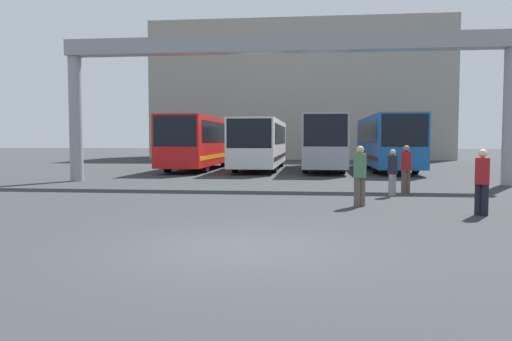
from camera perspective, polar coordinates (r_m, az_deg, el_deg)
The scene contains 11 objects.
ground_plane at distance 8.99m, azimuth -2.09°, elevation -8.79°, with size 200.00×200.00×0.00m, color #2D3033.
building_backdrop at distance 53.91m, azimuth 5.06°, elevation 8.66°, with size 29.32×12.00×13.46m.
overhead_gantry at distance 22.33m, azimuth 3.06°, elevation 12.02°, with size 19.73×0.80×6.44m.
bus_slot_0 at distance 32.23m, azimuth -6.63°, elevation 3.51°, with size 2.60×10.92×3.32m.
bus_slot_1 at distance 32.03m, azimuth 0.52°, elevation 3.35°, with size 2.62×11.85×3.13m.
bus_slot_2 at distance 31.95m, azimuth 7.66°, elevation 3.53°, with size 2.48×12.01×3.34m.
bus_slot_3 at distance 32.47m, azimuth 14.70°, elevation 3.43°, with size 2.56×12.39×3.33m.
pedestrian_near_left at distance 17.51m, azimuth 15.33°, elevation -0.10°, with size 0.33×0.33×1.59m.
pedestrian_near_center at distance 18.62m, azimuth 16.77°, elevation 0.29°, with size 0.36×0.36×1.72m.
pedestrian_far_center at distance 14.64m, azimuth 11.78°, elevation -0.43°, with size 0.36×0.36×1.74m.
pedestrian_near_right at distance 13.83m, azimuth 24.42°, elevation -1.04°, with size 0.35×0.35×1.68m.
Camera 1 is at (1.30, -8.69, 1.92)m, focal length 35.00 mm.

